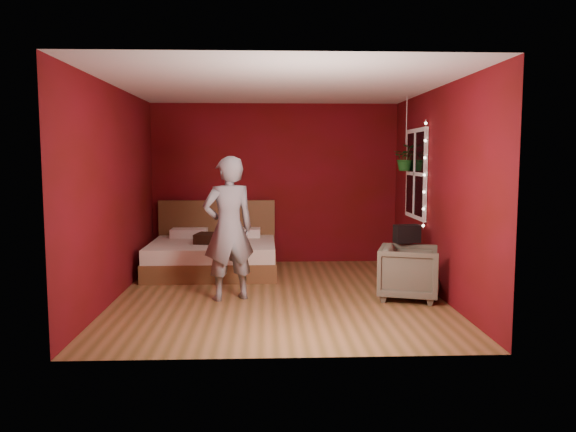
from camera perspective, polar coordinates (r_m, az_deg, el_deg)
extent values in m
plane|color=#93633A|center=(7.17, -0.98, -8.00)|extent=(4.50, 4.50, 0.00)
cube|color=maroon|center=(9.22, -1.33, 3.30)|extent=(4.00, 0.02, 2.60)
cube|color=maroon|center=(4.72, -0.34, 0.72)|extent=(4.00, 0.02, 2.60)
cube|color=maroon|center=(7.21, -17.20, 2.28)|extent=(0.02, 4.50, 2.60)
cube|color=maroon|center=(7.30, 15.00, 2.39)|extent=(0.02, 4.50, 2.60)
cube|color=silver|center=(7.01, -1.01, 13.18)|extent=(4.00, 4.50, 0.02)
cube|color=white|center=(8.14, 12.88, 4.20)|extent=(0.04, 0.97, 1.27)
cube|color=black|center=(8.14, 12.78, 4.21)|extent=(0.02, 0.85, 1.15)
cube|color=white|center=(8.14, 12.75, 4.21)|extent=(0.03, 0.05, 1.15)
cube|color=white|center=(8.14, 12.75, 4.21)|extent=(0.03, 0.85, 0.05)
cylinder|color=silver|center=(7.63, 13.70, 4.07)|extent=(0.01, 0.01, 1.45)
sphere|color=#FFF2CC|center=(7.68, 13.58, -0.97)|extent=(0.04, 0.04, 0.04)
sphere|color=#FFF2CC|center=(7.66, 13.62, 0.71)|extent=(0.04, 0.04, 0.04)
sphere|color=#FFF2CC|center=(7.64, 13.66, 2.39)|extent=(0.04, 0.04, 0.04)
sphere|color=#FFF2CC|center=(7.63, 13.70, 4.07)|extent=(0.04, 0.04, 0.04)
sphere|color=#FFF2CC|center=(7.62, 13.74, 5.76)|extent=(0.04, 0.04, 0.04)
sphere|color=#FFF2CC|center=(7.63, 13.78, 7.45)|extent=(0.04, 0.04, 0.04)
sphere|color=#FFF2CC|center=(7.64, 13.83, 9.14)|extent=(0.04, 0.04, 0.04)
cube|color=brown|center=(8.54, -7.61, -4.86)|extent=(1.88, 1.60, 0.26)
cube|color=beige|center=(8.50, -7.64, -3.31)|extent=(1.84, 1.57, 0.21)
cube|color=brown|center=(9.23, -7.22, -1.62)|extent=(1.88, 0.08, 1.03)
cube|color=white|center=(9.05, -10.01, -1.70)|extent=(0.56, 0.36, 0.13)
cube|color=white|center=(8.98, -4.65, -1.69)|extent=(0.56, 0.36, 0.13)
imported|color=gray|center=(6.82, -6.06, -1.28)|extent=(0.75, 0.62, 1.75)
imported|color=#555443|center=(7.06, 12.23, -5.62)|extent=(0.90, 0.88, 0.66)
cube|color=black|center=(7.25, 11.99, -1.77)|extent=(0.34, 0.21, 0.23)
cube|color=black|center=(8.37, -7.93, -2.25)|extent=(0.46, 0.46, 0.14)
cylinder|color=silver|center=(8.37, 11.95, 9.45)|extent=(0.01, 0.01, 0.69)
imported|color=#1A5B1D|center=(8.35, 11.88, 5.81)|extent=(0.41, 0.38, 0.38)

